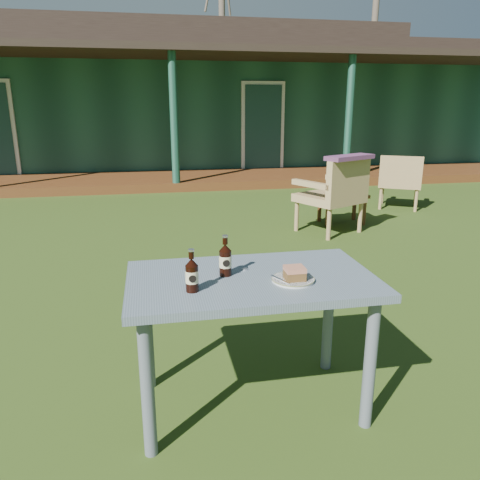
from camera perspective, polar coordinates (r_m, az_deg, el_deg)
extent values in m
plane|color=#334916|center=(4.01, -3.53, -6.16)|extent=(80.00, 80.00, 0.00)
cube|color=#1A4635|center=(13.20, -9.21, 15.03)|extent=(15.00, 6.00, 2.60)
cube|color=black|center=(13.25, -9.51, 21.31)|extent=(15.80, 6.80, 0.30)
cube|color=black|center=(13.29, -9.60, 23.02)|extent=(12.00, 3.50, 0.60)
cube|color=#552E14|center=(9.41, -8.02, 7.22)|extent=(15.00, 1.80, 0.16)
cube|color=black|center=(9.34, -8.63, 21.72)|extent=(15.40, 2.00, 0.12)
cylinder|color=#1A4635|center=(8.50, -8.03, 14.03)|extent=(0.14, 0.14, 2.45)
cylinder|color=#1A4635|center=(9.27, 13.11, 13.95)|extent=(0.14, 0.14, 2.45)
cube|color=white|center=(10.47, 2.78, 13.32)|extent=(0.95, 0.06, 2.00)
cube|color=#193D38|center=(10.44, 2.82, 13.31)|extent=(0.80, 0.04, 1.85)
cylinder|color=brown|center=(22.68, -2.20, 24.38)|extent=(0.28, 0.28, 9.50)
cylinder|color=brown|center=(23.30, 16.21, 25.45)|extent=(0.28, 0.28, 11.00)
cube|color=slate|center=(2.29, 1.42, -4.95)|extent=(1.20, 0.70, 0.04)
cylinder|color=slate|center=(2.17, -11.22, -17.29)|extent=(0.06, 0.06, 0.68)
cylinder|color=slate|center=(2.38, 15.56, -14.35)|extent=(0.06, 0.06, 0.68)
cylinder|color=slate|center=(2.64, -11.24, -10.85)|extent=(0.06, 0.06, 0.68)
cylinder|color=slate|center=(2.81, 10.71, -9.04)|extent=(0.06, 0.06, 0.68)
cylinder|color=silver|center=(2.24, 6.48, -4.82)|extent=(0.20, 0.20, 0.01)
cylinder|color=olive|center=(2.24, 6.49, -4.70)|extent=(0.20, 0.20, 0.00)
cube|color=brown|center=(2.22, 6.66, -4.29)|extent=(0.09, 0.08, 0.04)
cube|color=#C27656|center=(2.21, 6.69, -3.54)|extent=(0.09, 0.09, 0.02)
cube|color=silver|center=(2.21, 4.95, -4.82)|extent=(0.07, 0.13, 0.00)
cylinder|color=black|center=(2.28, -1.80, -2.85)|extent=(0.06, 0.06, 0.13)
cone|color=black|center=(2.25, -1.82, -0.93)|extent=(0.06, 0.06, 0.03)
cylinder|color=black|center=(2.24, -1.83, -0.08)|extent=(0.03, 0.03, 0.03)
cylinder|color=silver|center=(2.24, -1.83, 0.46)|extent=(0.03, 0.03, 0.01)
cylinder|color=beige|center=(2.27, -1.80, -2.62)|extent=(0.06, 0.06, 0.06)
cylinder|color=black|center=(2.25, -1.68, -2.86)|extent=(0.03, 0.00, 0.03)
cylinder|color=black|center=(2.10, -5.87, -4.70)|extent=(0.06, 0.06, 0.12)
cone|color=black|center=(2.07, -5.93, -2.70)|extent=(0.06, 0.06, 0.03)
cylinder|color=black|center=(2.06, -5.96, -1.81)|extent=(0.02, 0.02, 0.03)
cylinder|color=silver|center=(2.05, -5.98, -1.25)|extent=(0.03, 0.03, 0.01)
cylinder|color=beige|center=(2.09, -5.88, -4.46)|extent=(0.06, 0.06, 0.06)
cylinder|color=black|center=(2.07, -5.81, -4.74)|extent=(0.03, 0.00, 0.03)
cylinder|color=silver|center=(2.37, 0.61, -3.58)|extent=(0.03, 0.03, 0.01)
cube|color=#A78753|center=(5.85, 10.83, 5.05)|extent=(0.89, 0.87, 0.10)
cube|color=#A78753|center=(5.63, 13.08, 7.28)|extent=(0.64, 0.38, 0.44)
cube|color=#A78753|center=(6.05, 12.68, 7.21)|extent=(0.34, 0.56, 0.06)
cube|color=#A78753|center=(5.61, 8.71, 6.72)|extent=(0.34, 0.56, 0.06)
cylinder|color=#A78753|center=(6.28, 10.64, 3.62)|extent=(0.05, 0.05, 0.38)
cylinder|color=#A78753|center=(5.87, 6.92, 2.91)|extent=(0.05, 0.05, 0.38)
cylinder|color=#A78753|center=(5.95, 14.44, 2.69)|extent=(0.05, 0.05, 0.38)
cylinder|color=#A78753|center=(5.52, 10.78, 1.88)|extent=(0.05, 0.05, 0.38)
cube|color=#A78753|center=(7.55, 18.90, 6.55)|extent=(0.80, 0.78, 0.08)
cube|color=#A78753|center=(7.27, 19.03, 8.11)|extent=(0.55, 0.37, 0.39)
cube|color=#A78753|center=(7.54, 21.05, 7.67)|extent=(0.32, 0.48, 0.06)
cube|color=#A78753|center=(7.55, 17.00, 8.05)|extent=(0.32, 0.48, 0.06)
cylinder|color=#A78753|center=(7.81, 20.64, 5.14)|extent=(0.05, 0.05, 0.33)
cylinder|color=#A78753|center=(7.82, 16.95, 5.48)|extent=(0.05, 0.05, 0.33)
cylinder|color=#A78753|center=(7.35, 20.67, 4.50)|extent=(0.05, 0.05, 0.33)
cylinder|color=#A78753|center=(7.36, 16.75, 4.87)|extent=(0.05, 0.05, 0.33)
cube|color=#603357|center=(5.60, 13.25, 9.78)|extent=(0.68, 0.49, 0.05)
cube|color=#552E14|center=(6.31, 12.37, 5.38)|extent=(0.60, 0.40, 0.04)
cube|color=#552E14|center=(6.12, 10.64, 3.24)|extent=(0.04, 0.04, 0.36)
cube|color=#552E14|center=(6.32, 14.88, 3.37)|extent=(0.04, 0.04, 0.36)
cube|color=#552E14|center=(6.40, 9.67, 3.84)|extent=(0.04, 0.04, 0.36)
cube|color=#552E14|center=(6.59, 13.77, 3.95)|extent=(0.04, 0.04, 0.36)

